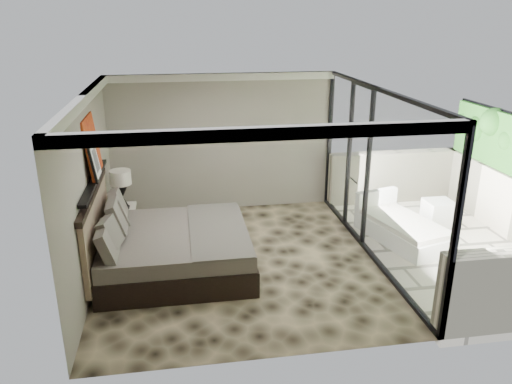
{
  "coord_description": "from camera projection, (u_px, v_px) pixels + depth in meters",
  "views": [
    {
      "loc": [
        -0.9,
        -7.34,
        3.88
      ],
      "look_at": [
        0.35,
        0.4,
        1.07
      ],
      "focal_mm": 35.0,
      "sensor_mm": 36.0,
      "label": 1
    }
  ],
  "objects": [
    {
      "name": "floor",
      "position": [
        239.0,
        262.0,
        8.27
      ],
      "size": [
        5.0,
        5.0,
        0.0
      ],
      "primitive_type": "plane",
      "color": "black",
      "rests_on": "ground"
    },
    {
      "name": "picture_ledge",
      "position": [
        94.0,
        181.0,
        7.53
      ],
      "size": [
        0.12,
        2.2,
        0.05
      ],
      "primitive_type": "cube",
      "color": "black",
      "rests_on": "left_wall"
    },
    {
      "name": "glass_wall",
      "position": [
        375.0,
        175.0,
        8.13
      ],
      "size": [
        0.08,
        5.0,
        2.8
      ],
      "primitive_type": "cube",
      "color": "white",
      "rests_on": "floor"
    },
    {
      "name": "ceiling",
      "position": [
        237.0,
        92.0,
        7.33
      ],
      "size": [
        4.5,
        5.0,
        0.02
      ],
      "primitive_type": "cube",
      "color": "silver",
      "rests_on": "back_wall"
    },
    {
      "name": "framed_print",
      "position": [
        94.0,
        160.0,
        7.43
      ],
      "size": [
        0.11,
        0.5,
        0.6
      ],
      "primitive_type": "cube",
      "rotation": [
        0.0,
        -0.14,
        0.0
      ],
      "color": "black",
      "rests_on": "picture_ledge"
    },
    {
      "name": "nightstand",
      "position": [
        124.0,
        220.0,
        9.33
      ],
      "size": [
        0.61,
        0.61,
        0.47
      ],
      "primitive_type": "cube",
      "rotation": [
        0.0,
        0.0,
        -0.38
      ],
      "color": "black",
      "rests_on": "floor"
    },
    {
      "name": "terrace_slab",
      "position": [
        448.0,
        249.0,
        8.85
      ],
      "size": [
        3.0,
        5.0,
        0.12
      ],
      "primitive_type": "cube",
      "color": "beige",
      "rests_on": "ground"
    },
    {
      "name": "lounger",
      "position": [
        401.0,
        228.0,
        9.03
      ],
      "size": [
        1.32,
        1.96,
        0.7
      ],
      "rotation": [
        0.0,
        0.0,
        0.26
      ],
      "color": "white",
      "rests_on": "terrace_slab"
    },
    {
      "name": "bed",
      "position": [
        169.0,
        247.0,
        7.91
      ],
      "size": [
        2.39,
        2.31,
        1.33
      ],
      "color": "black",
      "rests_on": "floor"
    },
    {
      "name": "table_lamp",
      "position": [
        121.0,
        184.0,
        9.05
      ],
      "size": [
        0.38,
        0.38,
        0.7
      ],
      "color": "black",
      "rests_on": "nightstand"
    },
    {
      "name": "abstract_canvas",
      "position": [
        92.0,
        146.0,
        7.62
      ],
      "size": [
        0.13,
        0.9,
        0.9
      ],
      "primitive_type": "cube",
      "rotation": [
        0.0,
        -0.1,
        0.0
      ],
      "color": "#B9350F",
      "rests_on": "picture_ledge"
    },
    {
      "name": "ottoman",
      "position": [
        438.0,
        213.0,
        9.62
      ],
      "size": [
        0.51,
        0.51,
        0.5
      ],
      "primitive_type": "cube",
      "rotation": [
        0.0,
        0.0,
        -0.0
      ],
      "color": "white",
      "rests_on": "terrace_slab"
    },
    {
      "name": "left_wall",
      "position": [
        89.0,
        190.0,
        7.46
      ],
      "size": [
        0.02,
        5.0,
        2.8
      ],
      "primitive_type": "cube",
      "color": "gray",
      "rests_on": "floor"
    },
    {
      "name": "back_wall",
      "position": [
        222.0,
        143.0,
        10.11
      ],
      "size": [
        4.5,
        0.02,
        2.8
      ],
      "primitive_type": "cube",
      "color": "gray",
      "rests_on": "floor"
    }
  ]
}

